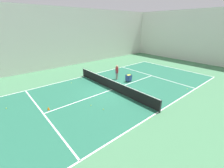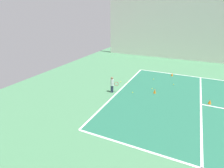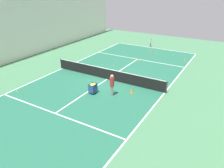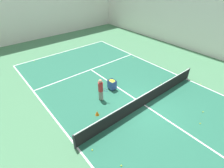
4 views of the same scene
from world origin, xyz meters
name	(u,v)px [view 3 (image 3 of 4)]	position (x,y,z in m)	size (l,w,h in m)	color
ground_plane	(107,79)	(0.00, 0.00, 0.00)	(39.18, 39.18, 0.00)	#477F56
court_playing_area	(107,79)	(0.00, 0.00, 0.00)	(10.36, 23.33, 0.00)	#23664C
line_baseline_near	(154,48)	(0.00, -11.66, 0.01)	(10.36, 0.10, 0.00)	white
line_sideline_left	(165,93)	(-5.18, 0.00, 0.01)	(0.10, 23.33, 0.00)	white
line_sideline_right	(62,68)	(5.18, 0.00, 0.01)	(0.10, 23.33, 0.00)	white
line_service_near	(137,59)	(0.00, -6.42, 0.01)	(10.36, 0.10, 0.00)	white
line_service_far	(55,113)	(0.00, 6.42, 0.01)	(10.36, 0.10, 0.00)	white
line_centre_service	(107,79)	(0.00, 0.00, 0.01)	(0.10, 12.83, 0.00)	white
hall_enclosure_right	(15,22)	(11.18, 0.00, 4.03)	(0.15, 35.48, 8.06)	silver
tennis_net	(107,74)	(0.00, 0.00, 0.51)	(10.66, 0.10, 0.99)	#2D2D33
player_near_baseline	(151,42)	(0.69, -12.02, 0.65)	(0.35, 0.54, 1.13)	#2D3351
coach_at_net	(112,83)	(-1.88, 2.34, 0.95)	(0.47, 0.65, 1.66)	gray
ball_cart	(93,87)	(-0.49, 2.82, 0.56)	(0.46, 0.58, 0.80)	#2D478C
training_cone_0	(132,91)	(-2.99, 1.26, 0.17)	(0.25, 0.25, 0.33)	orange
training_cone_1	(151,52)	(-0.39, -9.31, 0.17)	(0.17, 0.17, 0.33)	orange
training_cone_2	(185,59)	(-4.60, -8.69, 0.15)	(0.18, 0.18, 0.30)	orange
training_cone_3	(138,60)	(-0.29, -5.95, 0.14)	(0.19, 0.19, 0.27)	orange
tennis_ball_0	(74,76)	(3.01, 0.92, 0.04)	(0.07, 0.07, 0.07)	yellow
tennis_ball_1	(165,58)	(-2.53, -8.31, 0.04)	(0.07, 0.07, 0.07)	yellow
tennis_ball_2	(69,64)	(5.29, -1.18, 0.04)	(0.07, 0.07, 0.07)	yellow
tennis_ball_3	(102,65)	(2.33, -2.86, 0.04)	(0.07, 0.07, 0.07)	yellow
tennis_ball_4	(174,55)	(-3.01, -9.96, 0.04)	(0.07, 0.07, 0.07)	yellow
tennis_ball_5	(17,92)	(4.69, 5.65, 0.04)	(0.07, 0.07, 0.07)	yellow
tennis_ball_6	(164,49)	(-1.34, -11.65, 0.04)	(0.07, 0.07, 0.07)	yellow
tennis_ball_8	(161,80)	(-4.12, -2.21, 0.04)	(0.07, 0.07, 0.07)	yellow
tennis_ball_9	(150,49)	(0.19, -10.70, 0.04)	(0.07, 0.07, 0.07)	yellow
tennis_ball_10	(161,88)	(-4.68, -0.66, 0.04)	(0.07, 0.07, 0.07)	yellow
tennis_ball_11	(156,53)	(-1.02, -9.62, 0.04)	(0.07, 0.07, 0.07)	yellow
tennis_ball_12	(113,65)	(1.23, -3.24, 0.04)	(0.07, 0.07, 0.07)	yellow
tennis_ball_13	(166,48)	(-1.33, -12.20, 0.04)	(0.07, 0.07, 0.07)	yellow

